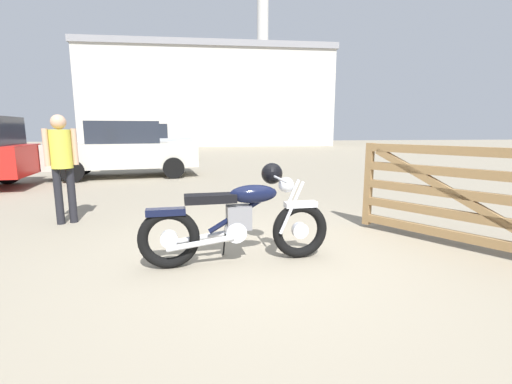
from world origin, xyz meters
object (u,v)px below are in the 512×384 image
object	(u,v)px
red_hatchback_near	(125,149)
silver_sedan_mid	(145,142)
vintage_motorcycle	(241,218)
timber_gate	(483,194)
bystander	(62,158)

from	to	relation	value
red_hatchback_near	silver_sedan_mid	bearing A→B (deg)	-96.09
vintage_motorcycle	silver_sedan_mid	distance (m)	13.72
timber_gate	bystander	world-z (taller)	bystander
bystander	silver_sedan_mid	bearing A→B (deg)	-21.64
bystander	silver_sedan_mid	size ratio (longest dim) A/B	0.37
bystander	vintage_motorcycle	bearing A→B (deg)	-153.03
vintage_motorcycle	timber_gate	distance (m)	2.81
vintage_motorcycle	bystander	bearing A→B (deg)	137.06
silver_sedan_mid	timber_gate	bearing A→B (deg)	104.19
silver_sedan_mid	vintage_motorcycle	bearing A→B (deg)	93.60
silver_sedan_mid	bystander	bearing A→B (deg)	83.46
timber_gate	red_hatchback_near	size ratio (longest dim) A/B	0.49
vintage_motorcycle	timber_gate	world-z (taller)	timber_gate
bystander	silver_sedan_mid	distance (m)	11.37
timber_gate	red_hatchback_near	distance (m)	9.49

